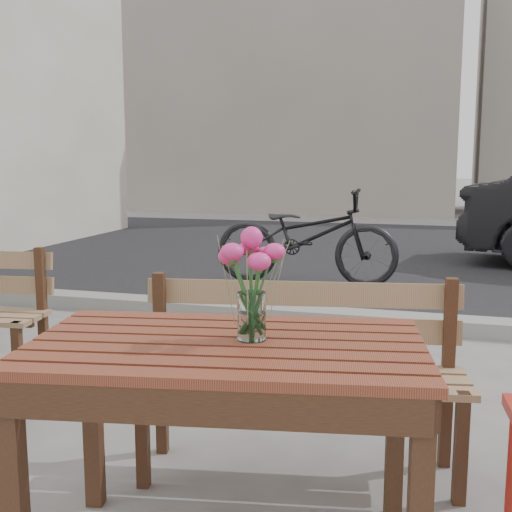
{
  "coord_description": "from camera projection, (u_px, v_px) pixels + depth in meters",
  "views": [
    {
      "loc": [
        0.63,
        -1.96,
        1.33
      ],
      "look_at": [
        0.08,
        -0.03,
        1.02
      ],
      "focal_mm": 45.0,
      "sensor_mm": 36.0,
      "label": 1
    }
  ],
  "objects": [
    {
      "name": "main_table",
      "position": [
        227.0,
        380.0,
        2.02
      ],
      "size": [
        1.33,
        0.91,
        0.76
      ],
      "rotation": [
        0.0,
        0.0,
        0.17
      ],
      "color": "#5C2618",
      "rests_on": "ground"
    },
    {
      "name": "main_bench",
      "position": [
        301.0,
        352.0,
        2.71
      ],
      "size": [
        1.41,
        0.63,
        0.85
      ],
      "rotation": [
        0.0,
        0.0,
        0.17
      ],
      "color": "#946C4C",
      "rests_on": "ground"
    },
    {
      "name": "backdrop_buildings",
      "position": [
        424.0,
        61.0,
        15.33
      ],
      "size": [
        15.5,
        4.0,
        8.0
      ],
      "color": "gray",
      "rests_on": "ground"
    },
    {
      "name": "main_vase",
      "position": [
        252.0,
        270.0,
        1.99
      ],
      "size": [
        0.19,
        0.19,
        0.36
      ],
      "color": "white",
      "rests_on": "main_table"
    },
    {
      "name": "bicycle",
      "position": [
        306.0,
        237.0,
        6.71
      ],
      "size": [
        1.93,
        0.72,
        1.01
      ],
      "primitive_type": "imported",
      "rotation": [
        0.0,
        0.0,
        1.6
      ],
      "color": "black",
      "rests_on": "ground"
    },
    {
      "name": "street",
      "position": [
        375.0,
        276.0,
        7.05
      ],
      "size": [
        30.0,
        8.12,
        0.12
      ],
      "color": "black",
      "rests_on": "ground"
    }
  ]
}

